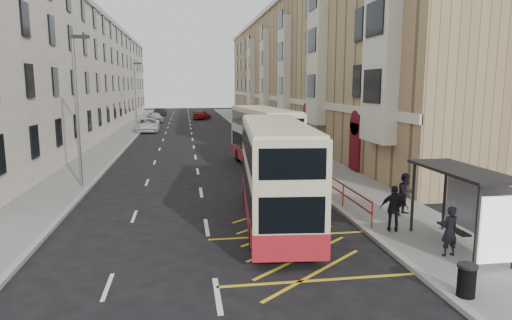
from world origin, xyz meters
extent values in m
plane|color=black|center=(0.00, 0.00, 0.00)|extent=(200.00, 200.00, 0.00)
cube|color=#63625E|center=(8.00, 30.00, 0.07)|extent=(4.00, 120.00, 0.15)
cube|color=#63625E|center=(-7.50, 30.00, 0.07)|extent=(3.00, 120.00, 0.15)
cube|color=gray|center=(6.00, 30.00, 0.07)|extent=(0.25, 120.00, 0.15)
cube|color=gray|center=(-6.00, 30.00, 0.07)|extent=(0.25, 120.00, 0.15)
cube|color=#9F895C|center=(15.00, 45.50, 7.50)|extent=(10.00, 79.00, 15.00)
cube|color=beige|center=(9.97, 45.50, 4.00)|extent=(0.18, 79.00, 0.50)
cube|color=beige|center=(9.90, 45.50, 15.00)|extent=(0.40, 79.00, 0.50)
cube|color=beige|center=(9.65, 10.00, 7.50)|extent=(0.80, 3.20, 10.00)
cube|color=beige|center=(9.65, 22.00, 7.50)|extent=(0.80, 3.20, 10.00)
cube|color=beige|center=(9.65, 34.00, 7.50)|extent=(0.80, 3.20, 10.00)
cube|color=beige|center=(9.65, 46.00, 7.50)|extent=(0.80, 3.20, 10.00)
cube|color=beige|center=(9.65, 58.00, 7.50)|extent=(0.80, 3.20, 10.00)
cube|color=#5A0813|center=(9.95, 14.00, 1.70)|extent=(0.20, 1.60, 3.00)
cube|color=#5A0813|center=(9.95, 26.00, 1.70)|extent=(0.20, 1.60, 3.00)
cube|color=#5A0813|center=(9.95, 38.00, 1.70)|extent=(0.20, 1.60, 3.00)
cube|color=#5A0813|center=(9.95, 50.00, 1.70)|extent=(0.20, 1.60, 3.00)
cube|color=#5A0813|center=(9.95, 62.00, 1.70)|extent=(0.20, 1.60, 3.00)
cube|color=silver|center=(-13.50, 45.50, 6.50)|extent=(9.00, 79.00, 13.00)
cube|color=beige|center=(-8.97, 45.50, 13.00)|extent=(0.30, 79.00, 0.50)
cube|color=black|center=(7.56, -1.90, 1.45)|extent=(0.08, 0.08, 2.60)
cube|color=black|center=(7.56, 1.90, 1.45)|extent=(0.08, 0.08, 2.60)
cube|color=black|center=(8.84, 1.90, 1.45)|extent=(0.08, 0.08, 2.60)
cube|color=black|center=(8.20, 0.00, 2.80)|extent=(1.65, 4.25, 0.10)
cube|color=gray|center=(8.87, 0.00, 1.58)|extent=(0.04, 3.60, 1.95)
cube|color=white|center=(8.20, -1.95, 1.40)|extent=(1.19, 0.12, 2.00)
cube|color=black|center=(8.45, 0.60, 0.60)|extent=(0.35, 1.60, 0.06)
cylinder|color=#AF2A12|center=(6.25, 2.50, 0.65)|extent=(0.06, 0.06, 1.00)
cylinder|color=#AF2A12|center=(6.25, 5.75, 0.65)|extent=(0.06, 0.06, 1.00)
cylinder|color=#AF2A12|center=(6.25, 9.00, 0.65)|extent=(0.06, 0.06, 1.00)
cube|color=#AF2A12|center=(6.25, 5.75, 1.13)|extent=(0.05, 6.50, 0.06)
cube|color=#AF2A12|center=(6.25, 5.75, 0.70)|extent=(0.05, 6.50, 0.06)
cylinder|color=slate|center=(-6.40, 12.00, 4.15)|extent=(0.16, 0.16, 8.00)
cube|color=black|center=(-6.00, 12.00, 8.05)|extent=(0.90, 0.18, 0.18)
cylinder|color=slate|center=(-6.40, 42.00, 4.15)|extent=(0.16, 0.16, 8.00)
cube|color=black|center=(-6.00, 42.00, 8.05)|extent=(0.90, 0.18, 0.18)
cube|color=beige|center=(2.81, 4.31, 2.17)|extent=(3.32, 10.43, 3.68)
cube|color=#A41924|center=(2.81, 4.31, 0.75)|extent=(3.35, 10.46, 0.84)
cube|color=black|center=(2.81, 4.31, 1.72)|extent=(3.28, 9.62, 1.02)
cube|color=black|center=(2.81, 4.31, 3.31)|extent=(3.28, 9.62, 0.93)
cube|color=beige|center=(2.81, 4.31, 4.04)|extent=(3.19, 10.01, 0.11)
cube|color=black|center=(3.31, 9.39, 1.77)|extent=(1.98, 0.27, 1.21)
cube|color=black|center=(3.31, 9.39, 3.68)|extent=(1.63, 0.23, 0.42)
cube|color=black|center=(2.31, -0.77, 1.77)|extent=(1.98, 0.27, 1.12)
cylinder|color=black|center=(2.08, 7.68, 0.47)|extent=(0.35, 0.95, 0.93)
cylinder|color=black|center=(4.18, 7.47, 0.47)|extent=(0.35, 0.95, 0.93)
cylinder|color=black|center=(1.44, 1.15, 0.47)|extent=(0.35, 0.95, 0.93)
cylinder|color=black|center=(3.54, 0.94, 0.47)|extent=(0.35, 0.95, 0.93)
cube|color=beige|center=(4.39, 16.22, 2.14)|extent=(3.24, 10.30, 3.64)
cube|color=#A41924|center=(4.39, 16.22, 0.74)|extent=(3.27, 10.33, 0.83)
cube|color=black|center=(4.39, 16.22, 1.70)|extent=(3.20, 9.50, 1.01)
cube|color=black|center=(4.39, 16.22, 3.27)|extent=(3.20, 9.50, 0.92)
cube|color=beige|center=(4.39, 16.22, 4.00)|extent=(3.11, 9.89, 0.11)
cube|color=black|center=(3.92, 21.24, 1.75)|extent=(1.96, 0.26, 1.20)
cube|color=black|center=(3.92, 21.24, 3.64)|extent=(1.61, 0.22, 0.41)
cube|color=black|center=(4.87, 11.19, 1.75)|extent=(1.96, 0.26, 1.11)
cylinder|color=black|center=(3.05, 19.35, 0.46)|extent=(0.34, 0.94, 0.92)
cylinder|color=black|center=(5.13, 19.54, 0.46)|extent=(0.34, 0.94, 0.92)
cylinder|color=black|center=(3.66, 12.89, 0.46)|extent=(0.34, 0.94, 0.92)
cylinder|color=black|center=(5.73, 13.09, 0.46)|extent=(0.34, 0.94, 0.92)
cylinder|color=black|center=(6.35, -3.34, 0.56)|extent=(0.47, 0.47, 0.81)
cylinder|color=black|center=(6.35, -3.34, 0.98)|extent=(0.52, 0.52, 0.07)
imported|color=black|center=(7.50, -0.64, 0.97)|extent=(0.65, 0.48, 1.64)
imported|color=black|center=(8.37, 4.02, 1.04)|extent=(1.07, 0.98, 1.78)
imported|color=black|center=(6.89, 2.00, 1.02)|extent=(1.11, 0.80, 1.74)
imported|color=silver|center=(-5.20, 42.57, 0.81)|extent=(2.74, 5.84, 1.61)
imported|color=#A9ACB0|center=(-5.17, 56.98, 0.76)|extent=(3.12, 4.83, 1.53)
imported|color=black|center=(-5.20, 70.75, 0.71)|extent=(2.35, 4.54, 1.43)
imported|color=#A61C19|center=(2.03, 61.88, 0.70)|extent=(3.51, 5.20, 1.40)
camera|label=1|loc=(-0.75, -13.48, 5.57)|focal=32.00mm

